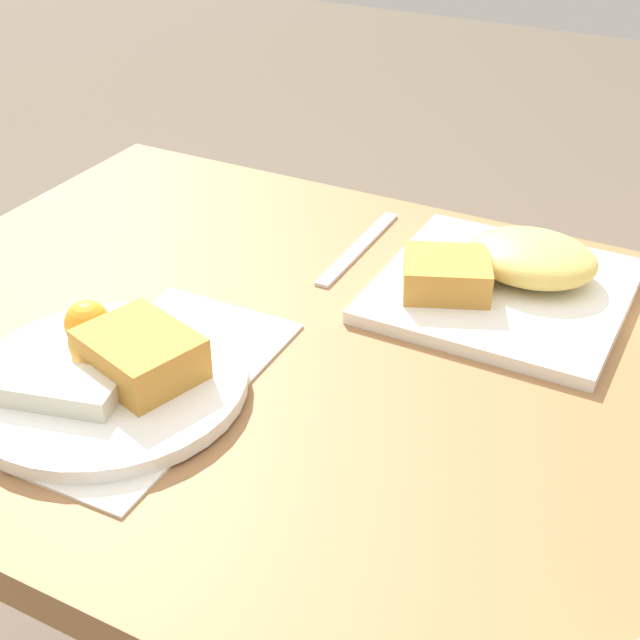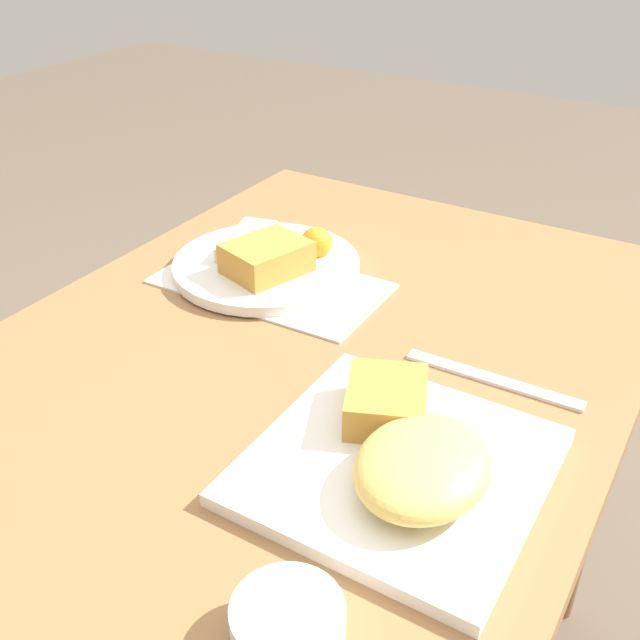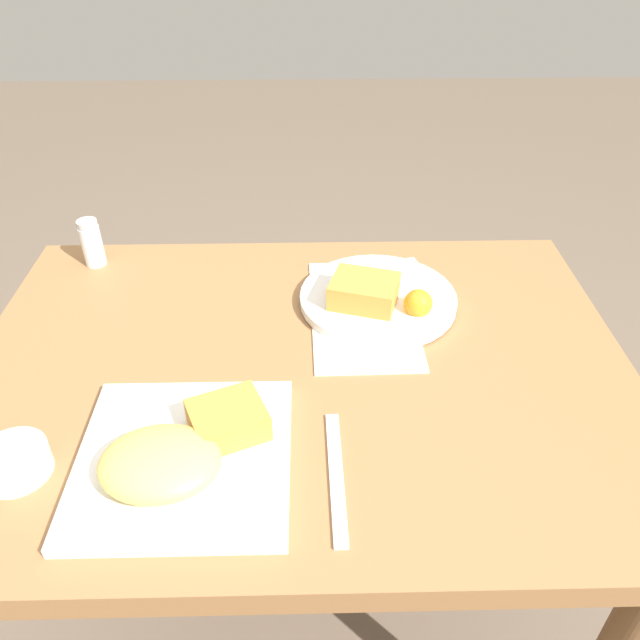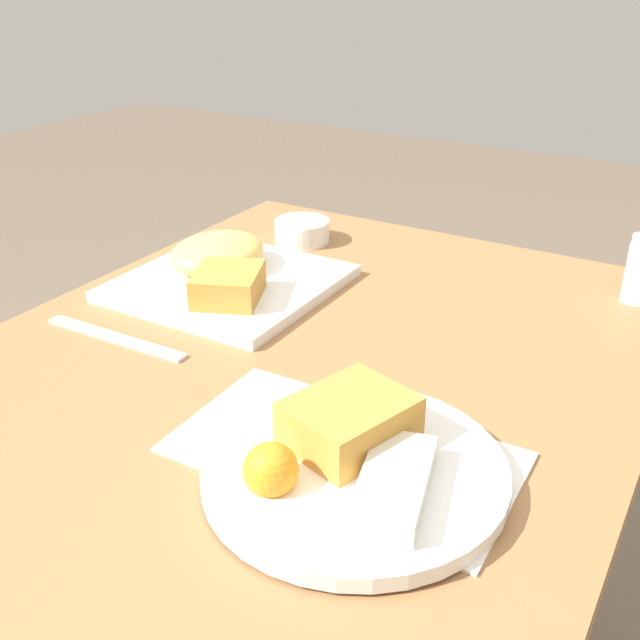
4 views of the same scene
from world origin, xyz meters
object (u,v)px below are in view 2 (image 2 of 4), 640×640
plate_oval_far (268,260)px  sauce_ramekin (288,623)px  butter_knife (492,379)px  plate_square_near (405,457)px

plate_oval_far → sauce_ramekin: bearing=-144.1°
sauce_ramekin → butter_knife: bearing=-2.4°
sauce_ramekin → butter_knife: size_ratio=0.42×
butter_knife → sauce_ramekin: bearing=86.8°
sauce_ramekin → plate_oval_far: bearing=35.9°
plate_square_near → plate_oval_far: size_ratio=1.00×
plate_square_near → butter_knife: size_ratio=1.29×
plate_square_near → butter_knife: (0.18, -0.02, -0.02)m
plate_square_near → plate_oval_far: 0.41m
plate_oval_far → butter_knife: size_ratio=1.29×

